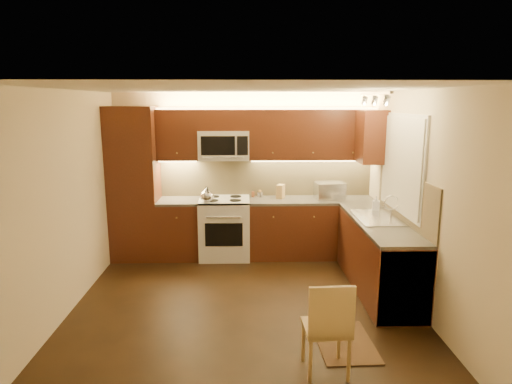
{
  "coord_description": "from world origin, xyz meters",
  "views": [
    {
      "loc": [
        0.0,
        -4.91,
        2.36
      ],
      "look_at": [
        0.15,
        0.55,
        1.25
      ],
      "focal_mm": 31.17,
      "sensor_mm": 36.0,
      "label": 1
    }
  ],
  "objects_px": {
    "toaster_oven": "(329,191)",
    "kettle": "(207,194)",
    "knife_block": "(281,191)",
    "stove": "(225,228)",
    "dining_chair": "(326,325)",
    "soap_bottle": "(376,203)",
    "sink": "(377,212)",
    "microwave": "(224,145)"
  },
  "relations": [
    {
      "from": "toaster_oven",
      "to": "kettle",
      "type": "bearing_deg",
      "value": -177.95
    },
    {
      "from": "kettle",
      "to": "knife_block",
      "type": "xyz_separation_m",
      "value": [
        1.11,
        0.33,
        -0.03
      ]
    },
    {
      "from": "stove",
      "to": "toaster_oven",
      "type": "distance_m",
      "value": 1.71
    },
    {
      "from": "toaster_oven",
      "to": "dining_chair",
      "type": "relative_size",
      "value": 0.49
    },
    {
      "from": "stove",
      "to": "toaster_oven",
      "type": "height_order",
      "value": "toaster_oven"
    },
    {
      "from": "soap_bottle",
      "to": "dining_chair",
      "type": "relative_size",
      "value": 0.24
    },
    {
      "from": "sink",
      "to": "toaster_oven",
      "type": "xyz_separation_m",
      "value": [
        -0.39,
        1.16,
        0.05
      ]
    },
    {
      "from": "sink",
      "to": "dining_chair",
      "type": "xyz_separation_m",
      "value": [
        -0.99,
        -1.9,
        -0.54
      ]
    },
    {
      "from": "stove",
      "to": "kettle",
      "type": "distance_m",
      "value": 0.67
    },
    {
      "from": "stove",
      "to": "microwave",
      "type": "distance_m",
      "value": 1.27
    },
    {
      "from": "stove",
      "to": "knife_block",
      "type": "bearing_deg",
      "value": 6.65
    },
    {
      "from": "stove",
      "to": "microwave",
      "type": "bearing_deg",
      "value": 90.0
    },
    {
      "from": "toaster_oven",
      "to": "knife_block",
      "type": "height_order",
      "value": "toaster_oven"
    },
    {
      "from": "stove",
      "to": "sink",
      "type": "bearing_deg",
      "value": -29.36
    },
    {
      "from": "microwave",
      "to": "sink",
      "type": "bearing_deg",
      "value": -32.21
    },
    {
      "from": "sink",
      "to": "soap_bottle",
      "type": "relative_size",
      "value": 4.06
    },
    {
      "from": "microwave",
      "to": "knife_block",
      "type": "distance_m",
      "value": 1.12
    },
    {
      "from": "microwave",
      "to": "soap_bottle",
      "type": "distance_m",
      "value": 2.39
    },
    {
      "from": "sink",
      "to": "soap_bottle",
      "type": "xyz_separation_m",
      "value": [
        0.1,
        0.38,
        0.03
      ]
    },
    {
      "from": "microwave",
      "to": "kettle",
      "type": "distance_m",
      "value": 0.81
    },
    {
      "from": "toaster_oven",
      "to": "stove",
      "type": "bearing_deg",
      "value": 175.31
    },
    {
      "from": "microwave",
      "to": "dining_chair",
      "type": "relative_size",
      "value": 0.87
    },
    {
      "from": "toaster_oven",
      "to": "dining_chair",
      "type": "height_order",
      "value": "toaster_oven"
    },
    {
      "from": "dining_chair",
      "to": "toaster_oven",
      "type": "bearing_deg",
      "value": 76.25
    },
    {
      "from": "soap_bottle",
      "to": "dining_chair",
      "type": "distance_m",
      "value": 2.59
    },
    {
      "from": "knife_block",
      "to": "soap_bottle",
      "type": "distance_m",
      "value": 1.5
    },
    {
      "from": "microwave",
      "to": "knife_block",
      "type": "xyz_separation_m",
      "value": [
        0.86,
        -0.03,
        -0.71
      ]
    },
    {
      "from": "microwave",
      "to": "dining_chair",
      "type": "distance_m",
      "value": 3.56
    },
    {
      "from": "sink",
      "to": "microwave",
      "type": "bearing_deg",
      "value": 147.79
    },
    {
      "from": "knife_block",
      "to": "dining_chair",
      "type": "height_order",
      "value": "knife_block"
    },
    {
      "from": "stove",
      "to": "knife_block",
      "type": "relative_size",
      "value": 4.3
    },
    {
      "from": "kettle",
      "to": "knife_block",
      "type": "bearing_deg",
      "value": -4.05
    },
    {
      "from": "microwave",
      "to": "kettle",
      "type": "relative_size",
      "value": 3.22
    },
    {
      "from": "sink",
      "to": "toaster_oven",
      "type": "relative_size",
      "value": 2.01
    },
    {
      "from": "soap_bottle",
      "to": "stove",
      "type": "bearing_deg",
      "value": 178.44
    },
    {
      "from": "soap_bottle",
      "to": "microwave",
      "type": "bearing_deg",
      "value": 175.23
    },
    {
      "from": "knife_block",
      "to": "soap_bottle",
      "type": "bearing_deg",
      "value": -12.14
    },
    {
      "from": "microwave",
      "to": "knife_block",
      "type": "relative_size",
      "value": 3.55
    },
    {
      "from": "kettle",
      "to": "knife_block",
      "type": "relative_size",
      "value": 1.1
    },
    {
      "from": "stove",
      "to": "kettle",
      "type": "relative_size",
      "value": 3.9
    },
    {
      "from": "sink",
      "to": "stove",
      "type": "bearing_deg",
      "value": 150.64
    },
    {
      "from": "kettle",
      "to": "dining_chair",
      "type": "height_order",
      "value": "kettle"
    }
  ]
}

